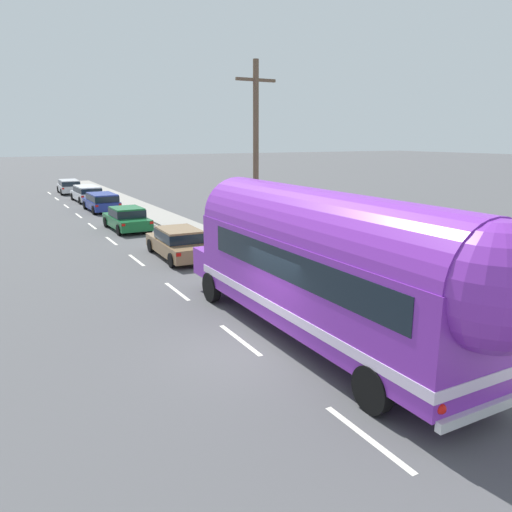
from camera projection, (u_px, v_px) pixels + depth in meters
name	position (u px, v px, depth m)	size (l,w,h in m)	color
ground_plane	(253.00, 350.00, 13.03)	(300.00, 300.00, 0.00)	#4C4C4F
lane_markings	(180.00, 249.00, 24.95)	(3.80, 80.00, 0.01)	silver
sidewalk_slab	(243.00, 252.00, 23.81)	(2.35, 90.00, 0.15)	gray
utility_pole	(256.00, 162.00, 21.03)	(1.80, 0.24, 8.50)	brown
painted_bus	(331.00, 263.00, 12.71)	(2.61, 12.53, 4.12)	purple
car_lead	(179.00, 242.00, 22.93)	(2.06, 4.84, 1.37)	olive
car_second	(127.00, 218.00, 29.83)	(2.03, 4.58, 1.37)	#196633
car_third	(102.00, 201.00, 37.35)	(2.08, 4.63, 1.37)	navy
car_fourth	(87.00, 192.00, 42.95)	(2.07, 4.86, 1.37)	white
car_fifth	(69.00, 186.00, 49.20)	(2.02, 4.45, 1.37)	silver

